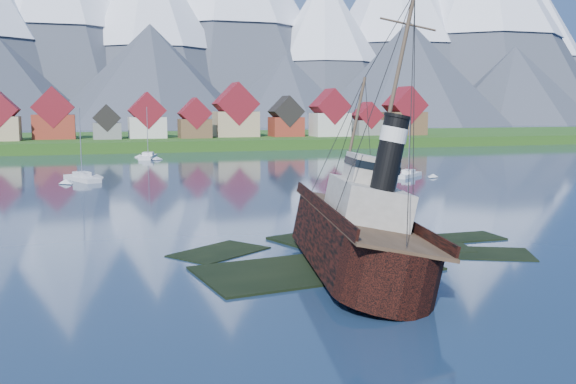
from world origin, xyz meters
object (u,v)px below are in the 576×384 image
object	(u,v)px
sailboat_c	(82,179)
sailboat_d	(408,176)
tugboat_wreck	(342,231)
sailboat_e	(148,157)

from	to	relation	value
sailboat_c	sailboat_d	xyz separation A→B (m)	(55.80, -10.83, -0.03)
tugboat_wreck	sailboat_e	size ratio (longest dim) A/B	2.13
sailboat_d	sailboat_e	xyz separation A→B (m)	(-40.82, 55.76, 0.03)
tugboat_wreck	sailboat_c	xyz separation A→B (m)	(-20.07, 67.34, -2.49)
sailboat_c	sailboat_d	world-z (taller)	sailboat_c
tugboat_wreck	sailboat_d	bearing A→B (deg)	67.70
sailboat_c	sailboat_d	distance (m)	56.84
sailboat_c	sailboat_e	size ratio (longest dim) A/B	0.98
sailboat_c	sailboat_d	size ratio (longest dim) A/B	1.16
sailboat_c	tugboat_wreck	bearing A→B (deg)	-97.19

